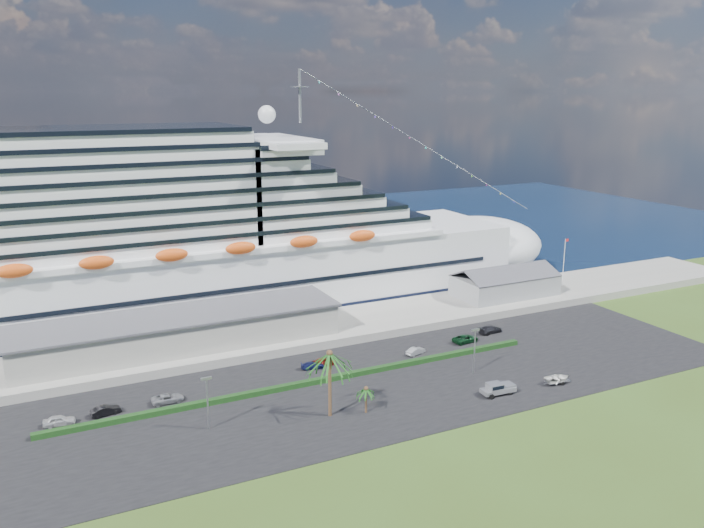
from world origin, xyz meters
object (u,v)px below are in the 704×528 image
boat_trailer (558,378)px  parked_car_3 (313,365)px  pickup_truck (498,388)px  cruise_ship (168,244)px

boat_trailer → parked_car_3: bearing=145.0°
boat_trailer → pickup_truck: bearing=174.7°
cruise_ship → parked_car_3: 47.50m
parked_car_3 → boat_trailer: bearing=-116.2°
pickup_truck → cruise_ship: bearing=121.3°
cruise_ship → parked_car_3: cruise_ship is taller
pickup_truck → boat_trailer: 12.03m
parked_car_3 → boat_trailer: boat_trailer is taller
pickup_truck → boat_trailer: pickup_truck is taller
cruise_ship → parked_car_3: (16.35, -41.65, -15.96)m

